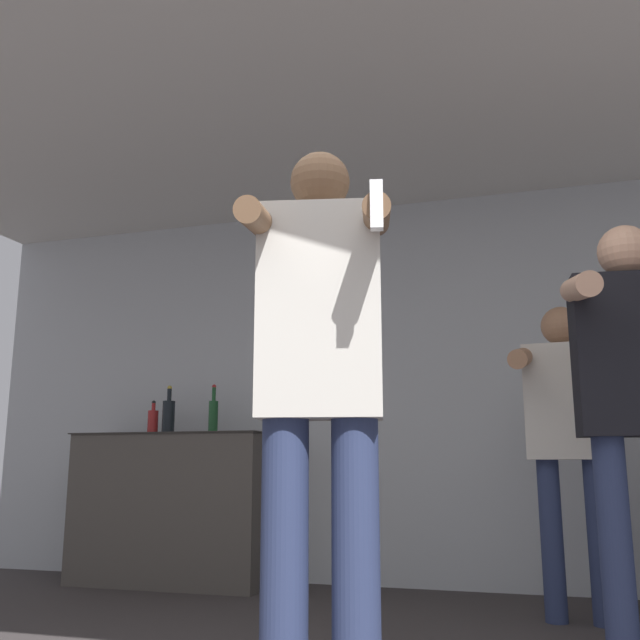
{
  "coord_description": "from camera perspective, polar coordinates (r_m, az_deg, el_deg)",
  "views": [
    {
      "loc": [
        0.48,
        -1.52,
        0.76
      ],
      "look_at": [
        -0.15,
        0.59,
        1.21
      ],
      "focal_mm": 40.0,
      "sensor_mm": 36.0,
      "label": 1
    }
  ],
  "objects": [
    {
      "name": "counter",
      "position": [
        4.99,
        -11.43,
        -14.48
      ],
      "size": [
        1.34,
        0.59,
        0.97
      ],
      "color": "#47423D",
      "rests_on": "ground_plane"
    },
    {
      "name": "person_woman_foreground",
      "position": [
        2.2,
        -0.01,
        -5.56
      ],
      "size": [
        0.5,
        0.49,
        1.77
      ],
      "color": "navy",
      "rests_on": "ground_plane"
    },
    {
      "name": "person_man_side",
      "position": [
        3.11,
        24.06,
        -4.99
      ],
      "size": [
        0.57,
        0.55,
        1.74
      ],
      "color": "navy",
      "rests_on": "ground_plane"
    },
    {
      "name": "person_spectator_back",
      "position": [
        3.89,
        19.16,
        -7.6
      ],
      "size": [
        0.51,
        0.56,
        1.58
      ],
      "color": "navy",
      "rests_on": "ground_plane"
    },
    {
      "name": "bottle_short_whiskey",
      "position": [
        4.98,
        -12.03,
        -7.48
      ],
      "size": [
        0.08,
        0.08,
        0.32
      ],
      "color": "black",
      "rests_on": "counter"
    },
    {
      "name": "bottle_green_wine",
      "position": [
        4.83,
        -8.54,
        -7.48
      ],
      "size": [
        0.06,
        0.06,
        0.32
      ],
      "color": "#194723",
      "rests_on": "counter"
    },
    {
      "name": "bottle_tall_gin",
      "position": [
        5.03,
        -13.22,
        -7.87
      ],
      "size": [
        0.07,
        0.07,
        0.23
      ],
      "color": "maroon",
      "rests_on": "counter"
    },
    {
      "name": "wall_back",
      "position": [
        4.76,
        10.93,
        -5.13
      ],
      "size": [
        7.0,
        0.06,
        2.55
      ],
      "color": "#B2B7BC",
      "rests_on": "ground_plane"
    },
    {
      "name": "ceiling_slab",
      "position": [
        3.62,
        7.25,
        18.62
      ],
      "size": [
        7.0,
        3.68,
        0.05
      ],
      "color": "silver",
      "rests_on": "wall_back"
    }
  ]
}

